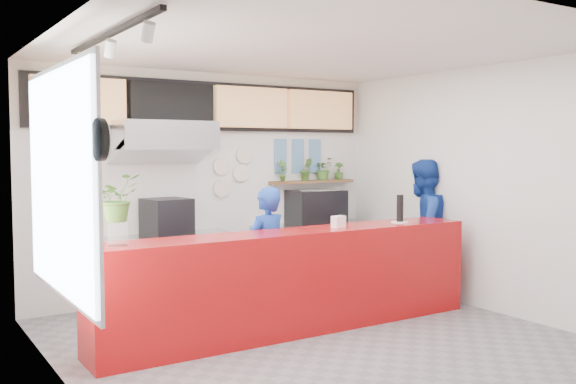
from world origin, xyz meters
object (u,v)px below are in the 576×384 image
espresso_machine (316,207)px  staff_right (422,228)px  service_counter (295,281)px  pepper_mill (400,208)px  panini_oven (167,217)px  staff_center (266,255)px

espresso_machine → staff_right: staff_right is taller
espresso_machine → staff_right: size_ratio=0.41×
service_counter → espresso_machine: bearing=49.6°
pepper_mill → service_counter: bearing=178.2°
service_counter → panini_oven: (-0.75, 1.80, 0.58)m
panini_oven → espresso_machine: (2.28, 0.00, 0.01)m
service_counter → staff_center: (-0.10, 0.45, 0.23)m
staff_center → pepper_mill: 1.71m
service_counter → staff_center: 0.51m
espresso_machine → pepper_mill: pepper_mill is taller
espresso_machine → pepper_mill: bearing=-87.4°
espresso_machine → staff_right: (0.84, -1.29, -0.22)m
staff_right → service_counter: bearing=-1.0°
panini_oven → pepper_mill: 2.89m
service_counter → panini_oven: bearing=112.6°
espresso_machine → pepper_mill: (-0.06, -1.85, 0.13)m
panini_oven → staff_right: 3.38m
staff_center → panini_oven: bearing=-77.8°
service_counter → staff_center: staff_center is taller
panini_oven → espresso_machine: size_ratio=0.68×
service_counter → espresso_machine: espresso_machine is taller
espresso_machine → staff_center: bearing=-135.7°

